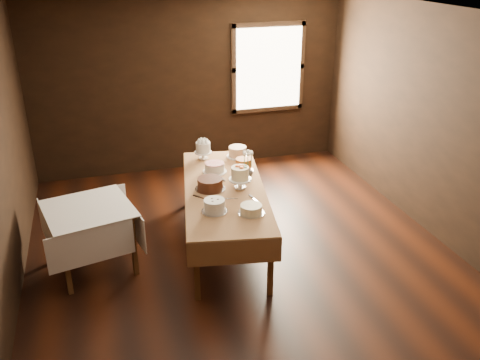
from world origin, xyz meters
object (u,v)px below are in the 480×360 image
object	(u,v)px
cake_caramel	(243,165)
cake_swirl	(214,206)
side_table	(89,215)
cake_lattice	(215,168)
cake_speckled	(238,152)
flower_vase	(248,172)
cake_server_b	(256,200)
cake_chocolate	(210,184)
cake_flowers	(240,179)
display_table	(224,192)
cake_cream	(251,210)
cake_server_d	(245,178)
cake_meringue	(203,151)
cake_server_a	(231,199)
cake_server_e	(205,199)
cake_server_c	(220,176)

from	to	relation	value
cake_caramel	cake_swirl	distance (m)	1.18
side_table	cake_lattice	distance (m)	1.71
cake_speckled	flower_vase	bearing A→B (deg)	-95.57
cake_speckled	cake_server_b	distance (m)	1.38
flower_vase	cake_speckled	bearing A→B (deg)	84.43
side_table	cake_chocolate	xyz separation A→B (m)	(1.42, 0.12, 0.14)
cake_flowers	display_table	bearing A→B (deg)	161.91
display_table	cake_cream	world-z (taller)	cake_cream
cake_chocolate	flower_vase	bearing A→B (deg)	23.22
cake_lattice	cake_server_d	bearing A→B (deg)	-41.64
side_table	cake_cream	world-z (taller)	cake_cream
cake_flowers	cake_lattice	bearing A→B (deg)	107.75
cake_chocolate	cake_flowers	size ratio (longest dim) A/B	1.23
cake_meringue	cake_flowers	bearing A→B (deg)	-78.21
cake_chocolate	cake_server_b	size ratio (longest dim) A/B	1.52
cake_meringue	side_table	bearing A→B (deg)	-144.67
cake_server_a	cake_server_d	bearing A→B (deg)	71.57
cake_caramel	cake_server_e	bearing A→B (deg)	-135.30
cake_flowers	cake_server_d	distance (m)	0.33
cake_server_c	side_table	bearing A→B (deg)	100.43
cake_server_a	cake_cream	bearing A→B (deg)	-60.59
cake_server_c	cake_server_d	size ratio (longest dim) A/B	1.00
cake_server_a	cake_server_b	xyz separation A→B (m)	(0.26, -0.13, 0.00)
cake_chocolate	cake_flowers	distance (m)	0.36
cake_chocolate	cake_server_d	size ratio (longest dim) A/B	1.52
display_table	flower_vase	world-z (taller)	flower_vase
side_table	cake_cream	xyz separation A→B (m)	(1.70, -0.60, 0.12)
display_table	cake_meringue	world-z (taller)	cake_meringue
cake_server_b	flower_vase	world-z (taller)	flower_vase
cake_lattice	cake_swirl	size ratio (longest dim) A/B	1.07
cake_meringue	cake_chocolate	distance (m)	0.99
cake_meringue	cake_server_b	xyz separation A→B (m)	(0.29, -1.42, -0.11)
cake_caramel	cake_server_a	world-z (taller)	cake_caramel
cake_meringue	flower_vase	distance (m)	0.85
cake_lattice	cake_chocolate	distance (m)	0.52
cake_flowers	cake_server_b	distance (m)	0.41
cake_meringue	cake_server_a	world-z (taller)	cake_meringue
cake_chocolate	flower_vase	size ratio (longest dim) A/B	2.64
cake_server_d	flower_vase	bearing A→B (deg)	13.29
side_table	cake_flowers	xyz separation A→B (m)	(1.77, 0.06, 0.19)
display_table	flower_vase	size ratio (longest dim) A/B	18.47
cake_lattice	cake_caramel	size ratio (longest dim) A/B	1.25
display_table	flower_vase	distance (m)	0.45
cake_meringue	cake_server_c	distance (m)	0.66
cake_chocolate	cake_lattice	bearing A→B (deg)	70.19
cake_meringue	cake_server_d	xyz separation A→B (m)	(0.36, -0.77, -0.11)
side_table	cake_server_b	world-z (taller)	side_table
side_table	cake_speckled	distance (m)	2.28
cake_swirl	cake_server_a	xyz separation A→B (m)	(0.26, 0.26, -0.07)
cake_swirl	cake_speckled	bearing A→B (deg)	64.99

